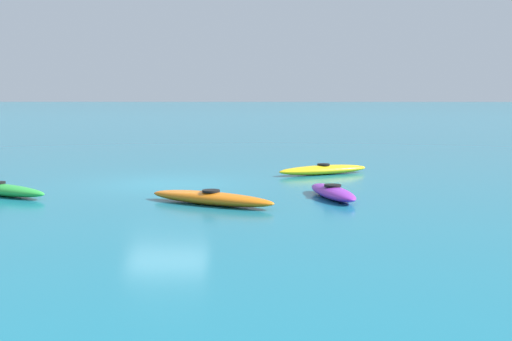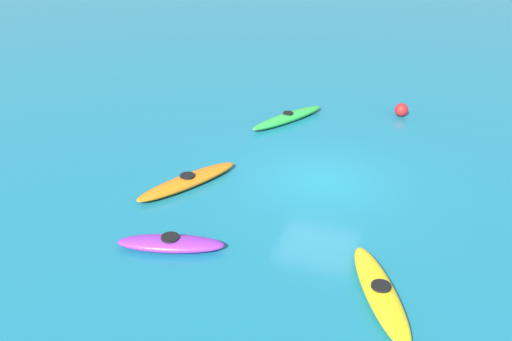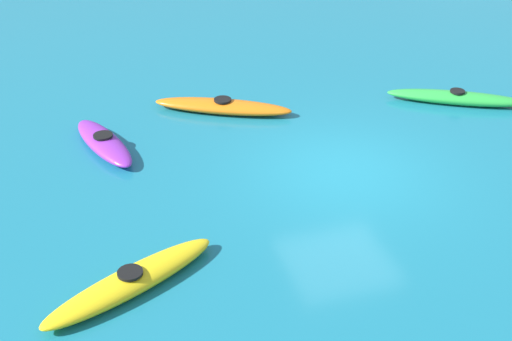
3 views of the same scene
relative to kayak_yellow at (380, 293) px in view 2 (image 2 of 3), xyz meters
name	(u,v)px [view 2 (image 2 of 3)]	position (x,y,z in m)	size (l,w,h in m)	color
ground_plane	(321,179)	(5.02, 2.57, -0.16)	(600.00, 600.00, 0.00)	#19728C
kayak_yellow	(380,293)	(0.00, 0.00, 0.00)	(3.37, 2.12, 0.37)	yellow
kayak_green	(288,117)	(9.20, 4.94, 0.00)	(3.43, 2.21, 0.37)	green
kayak_orange	(188,181)	(3.24, 6.22, 0.00)	(3.47, 2.22, 0.37)	orange
kayak_purple	(171,243)	(0.12, 5.14, 0.00)	(1.43, 2.75, 0.37)	purple
buoy_red	(401,110)	(11.26, 0.98, 0.09)	(0.51, 0.51, 0.51)	red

